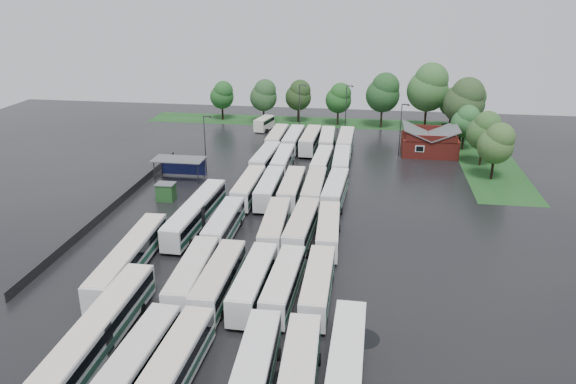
# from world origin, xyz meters

# --- Properties ---
(ground) EXTENTS (160.00, 160.00, 0.00)m
(ground) POSITION_xyz_m (0.00, 0.00, 0.00)
(ground) COLOR black
(ground) RESTS_ON ground
(brick_building) EXTENTS (10.07, 8.60, 5.39)m
(brick_building) POSITION_xyz_m (24.00, 42.77, 1.87)
(brick_building) COLOR maroon
(brick_building) RESTS_ON ground
(wash_shed) EXTENTS (8.20, 4.20, 3.58)m
(wash_shed) POSITION_xyz_m (-17.20, 22.02, 2.99)
(wash_shed) COLOR #2D2D30
(wash_shed) RESTS_ON ground
(utility_hut) EXTENTS (2.70, 2.20, 2.62)m
(utility_hut) POSITION_xyz_m (-16.20, 12.60, 1.32)
(utility_hut) COLOR #1C481D
(utility_hut) RESTS_ON ground
(grass_strip_north) EXTENTS (80.00, 10.00, 0.01)m
(grass_strip_north) POSITION_xyz_m (2.00, 64.80, 0.01)
(grass_strip_north) COLOR #174417
(grass_strip_north) RESTS_ON ground
(grass_strip_east) EXTENTS (10.00, 50.00, 0.01)m
(grass_strip_east) POSITION_xyz_m (34.00, 42.80, 0.01)
(grass_strip_east) COLOR #174417
(grass_strip_east) RESTS_ON ground
(west_fence) EXTENTS (0.10, 50.00, 1.20)m
(west_fence) POSITION_xyz_m (-22.20, 8.00, 0.60)
(west_fence) COLOR #2D2D30
(west_fence) RESTS_ON ground
(bus_r0c0) EXTENTS (3.16, 12.68, 3.50)m
(bus_r0c0) POSITION_xyz_m (-4.38, -26.20, 1.93)
(bus_r0c0) COLOR silver
(bus_r0c0) RESTS_ON ground
(bus_r0c1) EXTENTS (3.05, 12.49, 3.45)m
(bus_r0c1) POSITION_xyz_m (-1.31, -26.01, 1.90)
(bus_r0c1) COLOR silver
(bus_r0c1) RESTS_ON ground
(bus_r0c3) EXTENTS (3.14, 12.64, 3.49)m
(bus_r0c3) POSITION_xyz_m (5.02, -25.75, 1.92)
(bus_r0c3) COLOR silver
(bus_r0c3) RESTS_ON ground
(bus_r0c4) EXTENTS (3.17, 12.74, 3.52)m
(bus_r0c4) POSITION_xyz_m (8.50, -25.96, 1.94)
(bus_r0c4) COLOR silver
(bus_r0c4) RESTS_ON ground
(bus_r1c0) EXTENTS (3.18, 12.82, 3.54)m
(bus_r1c0) POSITION_xyz_m (-4.27, -12.16, 1.95)
(bus_r1c0) COLOR silver
(bus_r1c0) RESTS_ON ground
(bus_r1c1) EXTENTS (2.75, 12.68, 3.53)m
(bus_r1c1) POSITION_xyz_m (-1.38, -12.53, 1.94)
(bus_r1c1) COLOR silver
(bus_r1c1) RESTS_ON ground
(bus_r1c2) EXTENTS (2.90, 12.49, 3.46)m
(bus_r1c2) POSITION_xyz_m (2.15, -12.48, 1.90)
(bus_r1c2) COLOR silver
(bus_r1c2) RESTS_ON ground
(bus_r1c3) EXTENTS (2.94, 12.17, 3.37)m
(bus_r1c3) POSITION_xyz_m (5.17, -12.30, 1.85)
(bus_r1c3) COLOR silver
(bus_r1c3) RESTS_ON ground
(bus_r1c4) EXTENTS (2.68, 12.28, 3.41)m
(bus_r1c4) POSITION_xyz_m (8.59, -12.08, 1.88)
(bus_r1c4) COLOR silver
(bus_r1c4) RESTS_ON ground
(bus_r2c0) EXTENTS (2.59, 12.12, 3.37)m
(bus_r2c0) POSITION_xyz_m (-4.43, 1.11, 1.86)
(bus_r2c0) COLOR silver
(bus_r2c0) RESTS_ON ground
(bus_r2c2) EXTENTS (3.22, 12.73, 3.51)m
(bus_r2c2) POSITION_xyz_m (1.97, 1.21, 1.93)
(bus_r2c2) COLOR silver
(bus_r2c2) RESTS_ON ground
(bus_r2c3) EXTENTS (3.23, 12.82, 3.54)m
(bus_r2c3) POSITION_xyz_m (5.26, 1.52, 1.95)
(bus_r2c3) COLOR silver
(bus_r2c3) RESTS_ON ground
(bus_r2c4) EXTENTS (3.13, 12.22, 3.37)m
(bus_r2c4) POSITION_xyz_m (8.55, 1.28, 1.86)
(bus_r2c4) COLOR silver
(bus_r2c4) RESTS_ON ground
(bus_r3c0) EXTENTS (2.76, 12.42, 3.45)m
(bus_r3c0) POSITION_xyz_m (-4.21, 14.53, 1.90)
(bus_r3c0) COLOR silver
(bus_r3c0) RESTS_ON ground
(bus_r3c1) EXTENTS (2.70, 12.38, 3.44)m
(bus_r3c1) POSITION_xyz_m (-1.14, 14.76, 1.89)
(bus_r3c1) COLOR silver
(bus_r3c1) RESTS_ON ground
(bus_r3c2) EXTENTS (2.78, 12.54, 3.49)m
(bus_r3c2) POSITION_xyz_m (2.11, 14.97, 1.92)
(bus_r3c2) COLOR silver
(bus_r3c2) RESTS_ON ground
(bus_r3c3) EXTENTS (2.77, 12.59, 3.50)m
(bus_r3c3) POSITION_xyz_m (5.36, 15.15, 1.92)
(bus_r3c3) COLOR silver
(bus_r3c3) RESTS_ON ground
(bus_r3c4) EXTENTS (3.28, 12.63, 3.48)m
(bus_r3c4) POSITION_xyz_m (8.43, 15.05, 1.92)
(bus_r3c4) COLOR silver
(bus_r3c4) RESTS_ON ground
(bus_r4c0) EXTENTS (3.24, 12.72, 3.51)m
(bus_r4c0) POSITION_xyz_m (-4.32, 28.56, 1.93)
(bus_r4c0) COLOR silver
(bus_r4c0) RESTS_ON ground
(bus_r4c1) EXTENTS (2.76, 12.12, 3.36)m
(bus_r4c1) POSITION_xyz_m (-1.30, 28.11, 1.85)
(bus_r4c1) COLOR silver
(bus_r4c1) RESTS_ON ground
(bus_r4c3) EXTENTS (2.93, 12.15, 3.36)m
(bus_r4c3) POSITION_xyz_m (5.28, 28.22, 1.85)
(bus_r4c3) COLOR silver
(bus_r4c3) RESTS_ON ground
(bus_r4c4) EXTENTS (2.80, 12.31, 3.42)m
(bus_r4c4) POSITION_xyz_m (8.52, 28.57, 1.88)
(bus_r4c4) COLOR silver
(bus_r4c4) RESTS_ON ground
(bus_r5c0) EXTENTS (2.71, 12.44, 3.46)m
(bus_r5c0) POSITION_xyz_m (-4.59, 42.09, 1.90)
(bus_r5c0) COLOR silver
(bus_r5c0) RESTS_ON ground
(bus_r5c1) EXTENTS (2.83, 12.47, 3.46)m
(bus_r5c1) POSITION_xyz_m (-1.40, 41.79, 1.90)
(bus_r5c1) COLOR silver
(bus_r5c1) RESTS_ON ground
(bus_r5c2) EXTENTS (3.05, 12.79, 3.54)m
(bus_r5c2) POSITION_xyz_m (1.86, 41.77, 1.95)
(bus_r5c2) COLOR silver
(bus_r5c2) RESTS_ON ground
(bus_r5c3) EXTENTS (3.02, 12.27, 3.39)m
(bus_r5c3) POSITION_xyz_m (5.01, 42.17, 1.86)
(bus_r5c3) COLOR silver
(bus_r5c3) RESTS_ON ground
(bus_r5c4) EXTENTS (2.80, 12.55, 3.49)m
(bus_r5c4) POSITION_xyz_m (8.53, 41.73, 1.92)
(bus_r5c4) COLOR silver
(bus_r5c4) RESTS_ON ground
(artic_bus_west_a) EXTENTS (2.81, 19.18, 3.56)m
(artic_bus_west_a) POSITION_xyz_m (-9.23, -22.78, 1.97)
(artic_bus_west_a) COLOR silver
(artic_bus_west_a) RESTS_ON ground
(artic_bus_west_b) EXTENTS (3.29, 18.61, 3.44)m
(artic_bus_west_b) POSITION_xyz_m (-9.02, 4.21, 1.91)
(artic_bus_west_b) COLOR silver
(artic_bus_west_b) RESTS_ON ground
(artic_bus_west_c) EXTENTS (3.33, 18.59, 3.43)m
(artic_bus_west_c) POSITION_xyz_m (-12.36, -9.27, 1.90)
(artic_bus_west_c) COLOR silver
(artic_bus_west_c) RESTS_ON ground
(artic_bus_east) EXTENTS (2.92, 18.88, 3.50)m
(artic_bus_east) POSITION_xyz_m (11.97, -26.37, 1.94)
(artic_bus_east) COLOR silver
(artic_bus_east) RESTS_ON ground
(minibus) EXTENTS (3.59, 6.61, 2.73)m
(minibus) POSITION_xyz_m (-9.77, 55.85, 1.52)
(minibus) COLOR silver
(minibus) RESTS_ON ground
(tree_north_0) EXTENTS (5.47, 5.46, 9.05)m
(tree_north_0) POSITION_xyz_m (-21.05, 64.10, 5.82)
(tree_north_0) COLOR black
(tree_north_0) RESTS_ON ground
(tree_north_1) EXTENTS (6.08, 6.08, 10.06)m
(tree_north_1) POSITION_xyz_m (-10.87, 61.88, 6.47)
(tree_north_1) COLOR black
(tree_north_1) RESTS_ON ground
(tree_north_2) EXTENTS (5.89, 5.89, 9.76)m
(tree_north_2) POSITION_xyz_m (-3.30, 64.16, 6.28)
(tree_north_2) COLOR black
(tree_north_2) RESTS_ON ground
(tree_north_3) EXTENTS (5.75, 5.75, 9.52)m
(tree_north_3) POSITION_xyz_m (5.85, 62.90, 6.12)
(tree_north_3) COLOR #33261C
(tree_north_3) RESTS_ON ground
(tree_north_4) EXTENTS (7.31, 7.31, 12.10)m
(tree_north_4) POSITION_xyz_m (15.48, 61.90, 7.79)
(tree_north_4) COLOR #31241A
(tree_north_4) RESTS_ON ground
(tree_north_5) EXTENTS (8.75, 8.75, 14.49)m
(tree_north_5) POSITION_xyz_m (24.85, 61.06, 9.33)
(tree_north_5) COLOR black
(tree_north_5) RESTS_ON ground
(tree_north_6) EXTENTS (5.45, 5.45, 9.03)m
(tree_north_6) POSITION_xyz_m (30.47, 64.25, 5.81)
(tree_north_6) COLOR black
(tree_north_6) RESTS_ON ground
(tree_east_0) EXTENTS (5.71, 5.71, 9.46)m
(tree_east_0) POSITION_xyz_m (33.10, 29.46, 6.08)
(tree_east_0) COLOR black
(tree_east_0) RESTS_ON ground
(tree_east_1) EXTENTS (5.87, 5.87, 9.71)m
(tree_east_1) POSITION_xyz_m (32.50, 36.85, 6.25)
(tree_east_1) COLOR black
(tree_east_1) RESTS_ON ground
(tree_east_2) EXTENTS (5.26, 5.26, 8.71)m
(tree_east_2) POSITION_xyz_m (30.80, 46.44, 5.60)
(tree_east_2) COLOR black
(tree_east_2) RESTS_ON ground
(tree_east_3) EXTENTS (7.87, 7.87, 13.03)m
(tree_east_3) POSITION_xyz_m (31.08, 51.97, 8.39)
(tree_east_3) COLOR black
(tree_east_3) RESTS_ON ground
(tree_east_4) EXTENTS (6.25, 6.25, 10.35)m
(tree_east_4) POSITION_xyz_m (33.71, 60.22, 6.66)
(tree_east_4) COLOR black
(tree_east_4) RESTS_ON ground
(lamp_post_ne) EXTENTS (1.49, 0.29, 9.69)m
(lamp_post_ne) POSITION_xyz_m (18.55, 40.60, 5.63)
(lamp_post_ne) COLOR #2D2D30
(lamp_post_ne) RESTS_ON ground
(lamp_post_nw) EXTENTS (1.50, 0.29, 9.75)m
(lamp_post_nw) POSITION_xyz_m (-13.89, 25.98, 5.66)
(lamp_post_nw) COLOR #2D2D30
(lamp_post_nw) RESTS_ON ground
(lamp_post_back_w) EXTENTS (1.60, 0.31, 10.38)m
(lamp_post_back_w) POSITION_xyz_m (-1.69, 54.07, 6.03)
(lamp_post_back_w) COLOR #2D2D30
(lamp_post_back_w) RESTS_ON ground
(lamp_post_back_e) EXTENTS (1.55, 0.30, 10.08)m
(lamp_post_back_e) POSITION_xyz_m (7.86, 56.21, 5.85)
(lamp_post_back_e) COLOR #2D2D30
(lamp_post_back_e) RESTS_ON ground
(puddle_0) EXTENTS (5.17, 5.17, 0.01)m
(puddle_0) POSITION_xyz_m (-3.66, -18.72, 0.00)
(puddle_0) COLOR black
(puddle_0) RESTS_ON ground
(puddle_1) EXTENTS (3.99, 3.99, 0.01)m
(puddle_1) POSITION_xyz_m (7.77, -24.62, 0.00)
(puddle_1) COLOR black
(puddle_1) RESTS_ON ground
(puddle_2) EXTENTS (7.51, 7.51, 0.01)m
(puddle_2) POSITION_xyz_m (-8.65, 2.05, 0.00)
(puddle_2) COLOR black
(puddle_2) RESTS_ON ground
(puddle_3) EXTENTS (5.18, 5.18, 0.01)m
(puddle_3) POSITION_xyz_m (3.90, -1.84, 0.00)
(puddle_3) COLOR black
(puddle_3) RESTS_ON ground
(puddle_4) EXTENTS (3.29, 3.29, 0.01)m
(puddle_4) POSITION_xyz_m (13.16, -17.67, 0.00)
(puddle_4) COLOR black
(puddle_4) RESTS_ON ground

